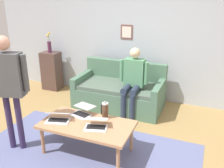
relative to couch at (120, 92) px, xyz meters
The scene contains 13 objects.
ground_plane 1.60m from the couch, 97.82° to the left, with size 7.68×7.68×0.00m, color #9F7F4B.
area_rug 1.79m from the couch, 93.77° to the left, with size 3.20×1.81×0.01m, color slate.
back_wall 1.25m from the couch, 108.39° to the right, with size 7.04×0.11×2.70m.
couch is the anchor object (origin of this frame).
coffee_table 1.66m from the couch, 94.00° to the left, with size 1.31×0.70×0.47m.
laptop_left 1.74m from the couch, 99.48° to the left, with size 0.37×0.35×0.14m.
laptop_center 1.78m from the couch, 79.95° to the left, with size 0.39×0.34×0.14m.
laptop_right 1.45m from the couch, 86.91° to the left, with size 0.36×0.38×0.12m.
french_press 1.47m from the couch, 101.70° to the left, with size 0.12×0.10×0.27m.
side_shelf 1.89m from the couch, ahead, with size 0.42×0.32×0.90m.
flower_vase 2.03m from the couch, ahead, with size 0.10×0.09×0.47m.
person_standing 2.30m from the couch, 64.75° to the left, with size 0.59×0.30×1.70m.
person_seated 0.59m from the couch, 146.64° to the left, with size 0.55×0.51×1.28m.
Camera 1 is at (-1.39, 2.83, 2.22)m, focal length 39.64 mm.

